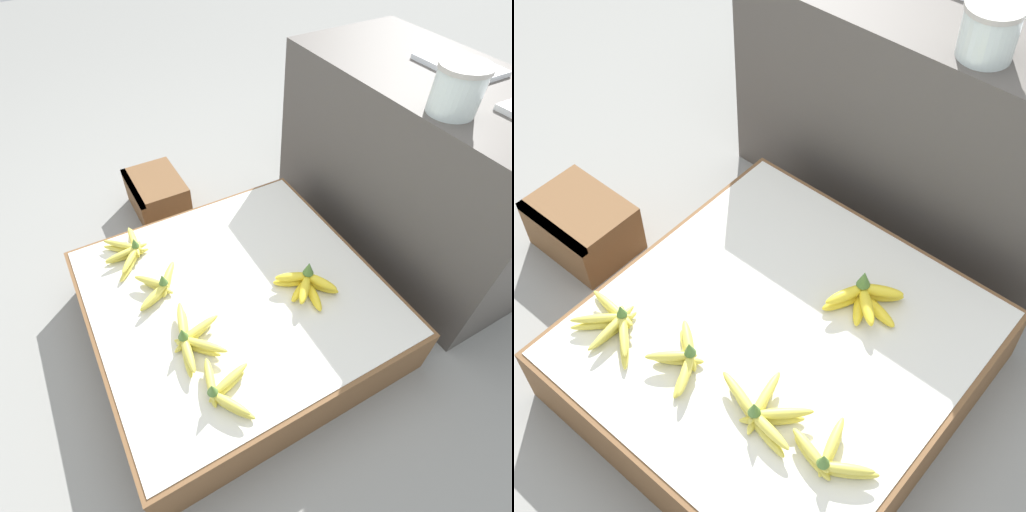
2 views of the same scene
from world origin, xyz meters
The scene contains 11 objects.
ground_plane centered at (0.00, 0.00, 0.00)m, with size 10.00×10.00×0.00m, color gray.
display_platform centered at (0.00, 0.00, 0.11)m, with size 0.97×0.99×0.21m.
back_vendor_table centered at (-0.11, 0.91, 0.37)m, with size 1.19×0.57×0.73m.
wooden_crate centered at (-0.80, -0.03, 0.09)m, with size 0.32×0.24×0.19m.
banana_bunch_front_left centered at (-0.34, -0.27, 0.24)m, with size 0.26×0.17×0.08m.
banana_bunch_front_midleft centered at (-0.12, -0.23, 0.24)m, with size 0.17×0.19×0.09m.
banana_bunch_front_midright centered at (0.13, -0.22, 0.24)m, with size 0.26×0.18×0.10m.
banana_bunch_front_right centered at (0.32, -0.20, 0.24)m, with size 0.23×0.15×0.09m.
banana_bunch_middle_midright centered at (0.12, 0.22, 0.25)m, with size 0.20×0.20×0.11m.
glass_jar centered at (0.07, 0.72, 0.80)m, with size 0.15×0.15×0.14m.
foam_tray_dark centered at (-0.15, 1.01, 0.74)m, with size 0.29×0.19×0.02m.
Camera 1 is at (0.79, -0.36, 1.33)m, focal length 28.00 mm.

